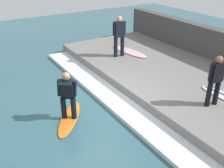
{
  "coord_description": "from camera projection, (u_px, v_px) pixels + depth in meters",
  "views": [
    {
      "loc": [
        -3.38,
        -6.24,
        4.39
      ],
      "look_at": [
        0.49,
        0.0,
        0.7
      ],
      "focal_mm": 42.0,
      "sensor_mm": 36.0,
      "label": 1
    }
  ],
  "objects": [
    {
      "name": "concrete_ledge",
      "position": [
        175.0,
        78.0,
        9.73
      ],
      "size": [
        4.4,
        10.78,
        0.41
      ],
      "primitive_type": "cube",
      "color": "slate",
      "rests_on": "ground_plane"
    },
    {
      "name": "surfer_riding",
      "position": [
        67.0,
        94.0,
        7.33
      ],
      "size": [
        0.55,
        0.56,
        1.44
      ],
      "color": "black",
      "rests_on": "surfboard_riding"
    },
    {
      "name": "surfer_waiting_far",
      "position": [
        119.0,
        34.0,
        10.85
      ],
      "size": [
        0.58,
        0.32,
        1.71
      ],
      "color": "black",
      "rests_on": "concrete_ledge"
    },
    {
      "name": "wave_foam_crest",
      "position": [
        115.0,
        101.0,
        8.56
      ],
      "size": [
        0.85,
        10.24,
        0.13
      ],
      "primitive_type": "cube",
      "color": "white",
      "rests_on": "ground_plane"
    },
    {
      "name": "ground_plane",
      "position": [
        99.0,
        107.0,
        8.3
      ],
      "size": [
        28.0,
        28.0,
        0.0
      ],
      "primitive_type": "plane",
      "color": "#335B66"
    },
    {
      "name": "surfer_waiting_near",
      "position": [
        216.0,
        78.0,
        7.28
      ],
      "size": [
        0.5,
        0.27,
        1.52
      ],
      "color": "black",
      "rests_on": "concrete_ledge"
    },
    {
      "name": "back_wall",
      "position": [
        221.0,
        51.0,
        10.61
      ],
      "size": [
        0.5,
        11.32,
        1.64
      ],
      "primitive_type": "cube",
      "color": "#474442",
      "rests_on": "ground_plane"
    },
    {
      "name": "surfboard_waiting_far",
      "position": [
        129.0,
        51.0,
        11.73
      ],
      "size": [
        0.89,
        2.16,
        0.06
      ],
      "color": "beige",
      "rests_on": "concrete_ledge"
    },
    {
      "name": "surfboard_riding",
      "position": [
        70.0,
        118.0,
        7.7
      ],
      "size": [
        1.51,
        1.8,
        0.06
      ],
      "color": "orange",
      "rests_on": "ground_plane"
    }
  ]
}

